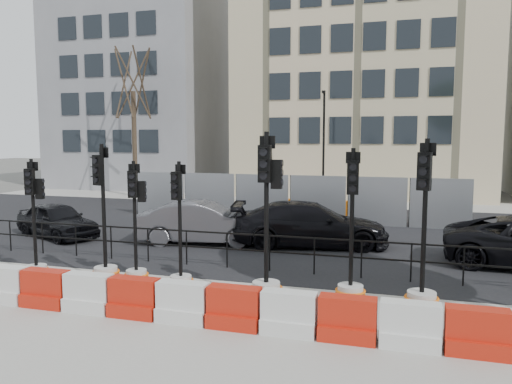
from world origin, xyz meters
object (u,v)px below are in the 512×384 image
(car_a, at_px, (57,220))
(car_c, at_px, (310,224))
(traffic_signal_h, at_px, (422,277))
(traffic_signal_d, at_px, (136,256))

(car_a, xyz_separation_m, car_c, (8.92, 1.11, 0.11))
(traffic_signal_h, distance_m, car_c, 6.43)
(traffic_signal_d, bearing_deg, traffic_signal_h, -16.45)
(traffic_signal_h, height_order, car_c, traffic_signal_h)
(car_a, relative_size, car_c, 0.74)
(traffic_signal_h, distance_m, car_a, 13.00)
(traffic_signal_h, bearing_deg, car_c, 139.37)
(car_a, bearing_deg, traffic_signal_h, -86.77)
(traffic_signal_d, relative_size, car_a, 0.76)
(traffic_signal_d, height_order, car_a, traffic_signal_d)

